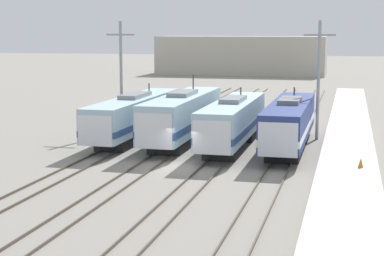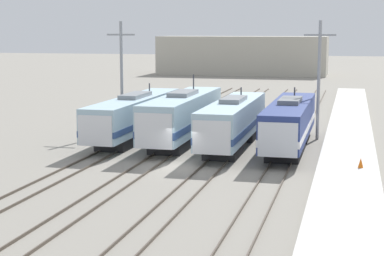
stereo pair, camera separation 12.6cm
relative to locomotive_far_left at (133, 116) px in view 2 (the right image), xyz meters
name	(u,v)px [view 2 (the right image)]	position (x,y,z in m)	size (l,w,h in m)	color
ground_plane	(180,167)	(6.72, -9.62, -2.06)	(400.00, 400.00, 0.00)	gray
rail_pair_far_left	(90,161)	(0.00, -9.62, -1.98)	(1.51, 120.00, 0.15)	#4C4238
rail_pair_center_left	(149,164)	(4.48, -9.62, -1.98)	(1.51, 120.00, 0.15)	#4C4238
rail_pair_center_right	(211,167)	(8.96, -9.62, -1.98)	(1.51, 120.00, 0.15)	#4C4238
rail_pair_far_right	(277,171)	(13.44, -9.62, -1.98)	(1.51, 120.00, 0.15)	#4C4238
locomotive_far_left	(133,116)	(0.00, 0.00, 0.00)	(2.93, 18.21, 4.54)	#232326
locomotive_center_left	(181,117)	(4.48, -0.80, 0.17)	(3.10, 16.66, 5.49)	#232326
locomotive_center_right	(232,122)	(8.96, -1.93, 0.04)	(2.94, 16.45, 4.55)	#232326
locomotive_far_right	(289,124)	(13.44, -1.47, 0.04)	(2.94, 16.83, 4.62)	black
catenary_tower_left	(122,74)	(-2.52, 4.05, 3.36)	(2.69, 0.27, 10.19)	gray
catenary_tower_right	(319,77)	(15.35, 4.05, 3.36)	(2.69, 0.27, 10.19)	gray
platform	(347,172)	(18.05, -9.62, -1.85)	(4.00, 120.00, 0.42)	beige
traffic_cone	(361,163)	(18.87, -8.96, -1.31)	(0.36, 0.36, 0.65)	orange
depot_building	(243,55)	(-4.77, 84.41, 1.98)	(35.46, 11.56, 8.08)	#B2AD9E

